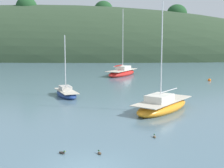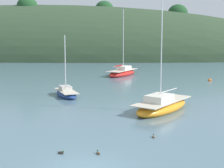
% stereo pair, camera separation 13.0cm
% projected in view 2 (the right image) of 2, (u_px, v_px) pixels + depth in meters
% --- Properties ---
extents(far_shoreline_hill, '(150.00, 36.00, 29.61)m').
position_uv_depth(far_shoreline_hill, '(33.00, 57.00, 93.80)').
color(far_shoreline_hill, '#2D422B').
rests_on(far_shoreline_hill, ground).
extents(sailboat_teal_outer, '(5.99, 7.48, 9.18)m').
position_uv_depth(sailboat_teal_outer, '(162.00, 106.00, 28.78)').
color(sailboat_teal_outer, orange).
rests_on(sailboat_teal_outer, ground).
extents(sailboat_white_near, '(3.60, 5.09, 6.43)m').
position_uv_depth(sailboat_white_near, '(66.00, 93.00, 35.51)').
color(sailboat_white_near, navy).
rests_on(sailboat_white_near, ground).
extents(sailboat_blue_center, '(5.26, 7.45, 10.30)m').
position_uv_depth(sailboat_blue_center, '(122.00, 73.00, 53.06)').
color(sailboat_blue_center, red).
rests_on(sailboat_blue_center, ground).
extents(mooring_buoy_inner, '(0.44, 0.44, 0.54)m').
position_uv_depth(mooring_buoy_inner, '(210.00, 80.00, 46.83)').
color(mooring_buoy_inner, orange).
rests_on(mooring_buoy_inner, ground).
extents(duck_straggler, '(0.41, 0.29, 0.24)m').
position_uv_depth(duck_straggler, '(61.00, 153.00, 18.57)').
color(duck_straggler, '#2D2823').
rests_on(duck_straggler, ground).
extents(duck_lead, '(0.19, 0.42, 0.24)m').
position_uv_depth(duck_lead, '(154.00, 137.00, 21.46)').
color(duck_lead, brown).
rests_on(duck_lead, ground).
extents(duck_trailing, '(0.29, 0.41, 0.24)m').
position_uv_depth(duck_trailing, '(98.00, 153.00, 18.51)').
color(duck_trailing, '#473828').
rests_on(duck_trailing, ground).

